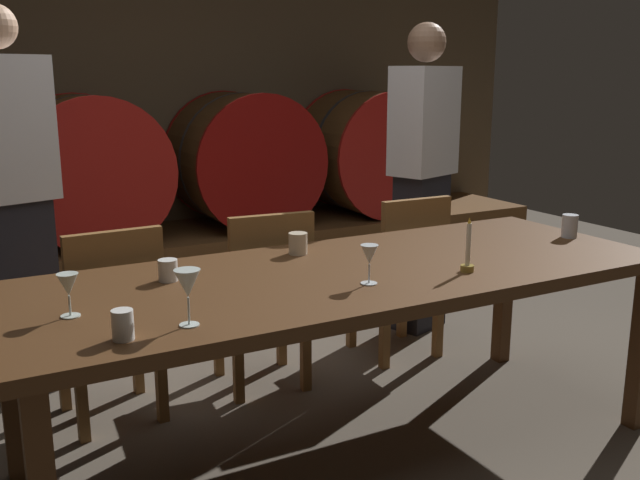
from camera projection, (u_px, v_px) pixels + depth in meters
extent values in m
plane|color=brown|center=(360.00, 434.00, 3.04)|extent=(8.75, 8.75, 0.00)
cube|color=brown|center=(144.00, 96.00, 5.42)|extent=(6.73, 0.24, 2.65)
cube|color=brown|center=(173.00, 257.00, 5.21)|extent=(6.06, 0.90, 0.37)
cylinder|color=brown|center=(88.00, 170.00, 4.79)|extent=(0.99, 0.74, 0.99)
cylinder|color=#B21C16|center=(100.00, 177.00, 4.46)|extent=(1.00, 0.03, 1.00)
cylinder|color=#B21C16|center=(77.00, 163.00, 5.12)|extent=(1.00, 0.03, 1.00)
cylinder|color=#2D2D33|center=(88.00, 170.00, 4.79)|extent=(0.99, 0.04, 0.99)
cylinder|color=#513319|center=(243.00, 160.00, 5.32)|extent=(0.99, 0.74, 0.99)
cylinder|color=maroon|center=(265.00, 166.00, 4.99)|extent=(1.00, 0.03, 1.00)
cylinder|color=maroon|center=(225.00, 155.00, 5.65)|extent=(1.00, 0.03, 1.00)
cylinder|color=#2D2D33|center=(243.00, 160.00, 5.32)|extent=(0.99, 0.04, 0.99)
cylinder|color=brown|center=(368.00, 152.00, 5.83)|extent=(0.99, 0.74, 0.99)
cylinder|color=#B21C16|center=(394.00, 157.00, 5.50)|extent=(1.00, 0.03, 1.00)
cylinder|color=#B21C16|center=(344.00, 148.00, 6.16)|extent=(1.00, 0.03, 1.00)
cylinder|color=#2D2D33|center=(368.00, 152.00, 5.83)|extent=(0.99, 0.04, 0.99)
cube|color=#4C2D16|center=(349.00, 275.00, 2.74)|extent=(2.55, 0.95, 0.05)
cube|color=#4C2D16|center=(10.00, 391.00, 2.62)|extent=(0.07, 0.07, 0.71)
cube|color=#4C2D16|center=(504.00, 296.00, 3.74)|extent=(0.07, 0.07, 0.71)
cube|color=brown|center=(107.00, 322.00, 3.11)|extent=(0.42, 0.42, 0.04)
cube|color=brown|center=(116.00, 281.00, 2.90)|extent=(0.40, 0.06, 0.42)
cube|color=brown|center=(137.00, 351.00, 3.39)|extent=(0.05, 0.05, 0.42)
cube|color=brown|center=(63.00, 366.00, 3.21)|extent=(0.05, 0.05, 0.42)
cube|color=brown|center=(161.00, 376.00, 3.10)|extent=(0.05, 0.05, 0.42)
cube|color=brown|center=(81.00, 394.00, 2.93)|extent=(0.05, 0.05, 0.42)
cube|color=brown|center=(260.00, 297.00, 3.45)|extent=(0.43, 0.43, 0.04)
cube|color=brown|center=(272.00, 260.00, 3.24)|extent=(0.40, 0.08, 0.42)
cube|color=brown|center=(281.00, 326.00, 3.72)|extent=(0.05, 0.05, 0.42)
cube|color=brown|center=(218.00, 336.00, 3.59)|extent=(0.05, 0.05, 0.42)
cube|color=brown|center=(306.00, 349.00, 3.42)|extent=(0.05, 0.05, 0.42)
cube|color=brown|center=(238.00, 360.00, 3.28)|extent=(0.05, 0.05, 0.42)
cube|color=brown|center=(395.00, 274.00, 3.84)|extent=(0.41, 0.41, 0.04)
cube|color=brown|center=(416.00, 239.00, 3.63)|extent=(0.40, 0.05, 0.42)
cube|color=brown|center=(402.00, 302.00, 4.12)|extent=(0.04, 0.04, 0.42)
cube|color=brown|center=(351.00, 311.00, 3.96)|extent=(0.04, 0.04, 0.42)
cube|color=brown|center=(438.00, 319.00, 3.82)|extent=(0.04, 0.04, 0.42)
cube|color=brown|center=(385.00, 330.00, 3.67)|extent=(0.04, 0.04, 0.42)
cube|color=black|center=(21.00, 298.00, 3.35)|extent=(0.35, 0.28, 0.93)
cube|color=silver|center=(4.00, 129.00, 3.17)|extent=(0.43, 0.34, 0.64)
cube|color=black|center=(420.00, 252.00, 4.22)|extent=(0.35, 0.29, 0.93)
cube|color=silver|center=(424.00, 121.00, 4.05)|extent=(0.44, 0.35, 0.61)
sphere|color=#8C664C|center=(427.00, 42.00, 3.95)|extent=(0.22, 0.22, 0.22)
cylinder|color=olive|center=(467.00, 268.00, 2.70)|extent=(0.05, 0.05, 0.02)
cylinder|color=#EDE5CC|center=(468.00, 244.00, 2.67)|extent=(0.02, 0.02, 0.16)
cone|color=yellow|center=(470.00, 220.00, 2.65)|extent=(0.01, 0.01, 0.02)
cylinder|color=silver|center=(71.00, 316.00, 2.20)|extent=(0.06, 0.06, 0.00)
cylinder|color=silver|center=(70.00, 306.00, 2.19)|extent=(0.01, 0.01, 0.06)
cone|color=silver|center=(68.00, 285.00, 2.18)|extent=(0.07, 0.07, 0.07)
cylinder|color=silver|center=(189.00, 325.00, 2.12)|extent=(0.06, 0.06, 0.00)
cylinder|color=silver|center=(189.00, 311.00, 2.11)|extent=(0.01, 0.01, 0.08)
cone|color=silver|center=(188.00, 284.00, 2.09)|extent=(0.08, 0.08, 0.08)
cylinder|color=white|center=(369.00, 283.00, 2.54)|extent=(0.06, 0.06, 0.00)
cylinder|color=white|center=(369.00, 273.00, 2.53)|extent=(0.01, 0.01, 0.07)
cone|color=white|center=(369.00, 255.00, 2.52)|extent=(0.06, 0.06, 0.07)
cylinder|color=white|center=(123.00, 325.00, 2.00)|extent=(0.06, 0.06, 0.09)
cylinder|color=white|center=(168.00, 270.00, 2.57)|extent=(0.07, 0.07, 0.08)
cylinder|color=beige|center=(298.00, 243.00, 2.95)|extent=(0.08, 0.08, 0.09)
cylinder|color=silver|center=(570.00, 226.00, 3.25)|extent=(0.07, 0.07, 0.11)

